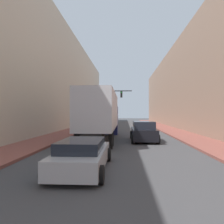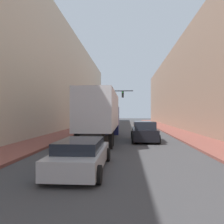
% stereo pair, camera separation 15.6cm
% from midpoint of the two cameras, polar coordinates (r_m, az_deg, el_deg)
% --- Properties ---
extents(sidewalk_right, '(2.97, 80.00, 0.15)m').
position_cam_midpoint_polar(sidewalk_right, '(29.46, 15.10, -4.69)').
color(sidewalk_right, brown).
rests_on(sidewalk_right, ground).
extents(sidewalk_left, '(2.97, 80.00, 0.15)m').
position_cam_midpoint_polar(sidewalk_left, '(29.62, -9.80, -4.67)').
color(sidewalk_left, brown).
rests_on(sidewalk_left, ground).
extents(building_right, '(6.00, 80.00, 12.99)m').
position_cam_midpoint_polar(building_right, '(30.88, 23.33, 7.46)').
color(building_right, '#997A66').
rests_on(building_right, ground).
extents(building_left, '(6.00, 80.00, 15.05)m').
position_cam_midpoint_polar(building_left, '(31.29, -17.92, 9.26)').
color(building_left, beige).
rests_on(building_left, ground).
extents(semi_truck, '(2.55, 12.44, 4.03)m').
position_cam_midpoint_polar(semi_truck, '(19.31, -2.99, -0.44)').
color(semi_truck, silver).
rests_on(semi_truck, ground).
extents(sedan_car, '(2.09, 4.78, 1.27)m').
position_cam_midpoint_polar(sedan_car, '(9.21, -8.20, -11.06)').
color(sedan_car, '#B7B7BC').
rests_on(sedan_car, ground).
extents(suv_car, '(2.15, 4.73, 1.66)m').
position_cam_midpoint_polar(suv_car, '(18.53, 7.99, -5.10)').
color(suv_car, black).
rests_on(suv_car, ground).
extents(traffic_signal_gantry, '(6.13, 0.35, 5.86)m').
position_cam_midpoint_polar(traffic_signal_gantry, '(31.83, -2.78, 3.07)').
color(traffic_signal_gantry, black).
rests_on(traffic_signal_gantry, ground).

